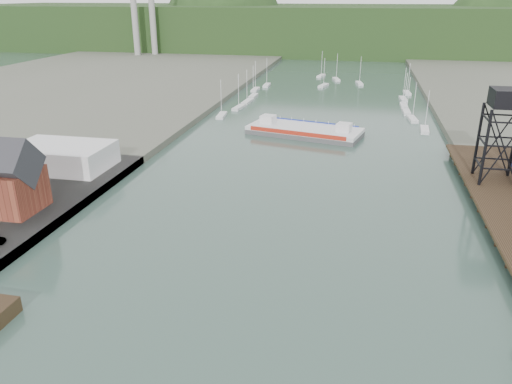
% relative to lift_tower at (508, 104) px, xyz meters
% --- Properties ---
extents(white_shed, '(18.00, 12.00, 4.50)m').
position_rel_lift_tower_xyz_m(white_shed, '(-79.00, -8.00, -11.80)').
color(white_shed, silver).
rests_on(white_shed, west_quay).
extents(lift_tower, '(6.50, 6.50, 16.00)m').
position_rel_lift_tower_xyz_m(lift_tower, '(0.00, 0.00, 0.00)').
color(lift_tower, black).
rests_on(lift_tower, east_pier).
extents(marina_sailboats, '(57.71, 92.65, 0.90)m').
position_rel_lift_tower_xyz_m(marina_sailboats, '(-34.92, 80.46, -15.30)').
color(marina_sailboats, silver).
rests_on(marina_sailboats, ground).
extents(distant_hills, '(500.00, 120.00, 80.00)m').
position_rel_lift_tower_xyz_m(distant_hills, '(-38.98, 243.35, -5.27)').
color(distant_hills, '#1B3015').
rests_on(distant_hills, ground).
extents(chain_ferry, '(29.42, 17.15, 3.98)m').
position_rel_lift_tower_xyz_m(chain_ferry, '(-37.07, 31.22, -14.51)').
color(chain_ferry, '#4C4C4E').
rests_on(chain_ferry, ground).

